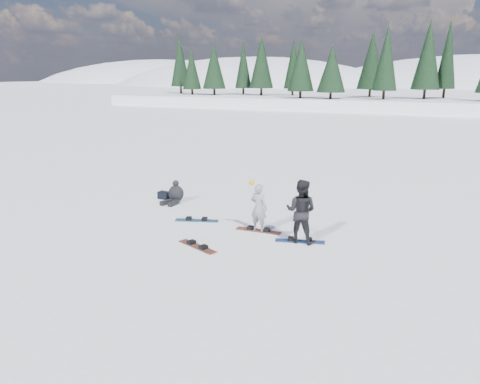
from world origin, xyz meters
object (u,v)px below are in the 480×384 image
gear_bag (164,195)px  snowboard_loose_c (197,220)px  seated_rider (175,194)px  snowboard_loose_b (197,247)px  snowboarder_woman (259,207)px  snowboarder_man (301,211)px

gear_bag → snowboard_loose_c: (2.63, -2.05, -0.14)m
seated_rider → snowboard_loose_b: bearing=-42.0°
seated_rider → snowboarder_woman: bearing=-14.7°
seated_rider → snowboard_loose_c: (1.93, -1.80, -0.32)m
seated_rider → snowboard_loose_b: (3.16, -4.01, -0.32)m
snowboarder_woman → seated_rider: snowboarder_woman is taller
snowboard_loose_c → snowboarder_man: bearing=-25.6°
snowboarder_woman → snowboarder_man: 1.59m
snowboard_loose_b → snowboard_loose_c: size_ratio=1.00×
gear_bag → snowboard_loose_b: bearing=-47.9°
gear_bag → snowboard_loose_b: gear_bag is taller
snowboard_loose_b → snowboard_loose_c: same height
gear_bag → snowboard_loose_c: gear_bag is taller
gear_bag → snowboard_loose_b: size_ratio=0.30×
seated_rider → snowboard_loose_c: seated_rider is taller
snowboarder_woman → gear_bag: size_ratio=3.84×
snowboarder_woman → seated_rider: size_ratio=1.58×
snowboarder_man → gear_bag: size_ratio=4.34×
snowboarder_man → seated_rider: snowboarder_man is taller
snowboarder_woman → gear_bag: snowboarder_woman is taller
snowboard_loose_c → snowboard_loose_b: bearing=-78.2°
snowboarder_man → seated_rider: bearing=-21.7°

